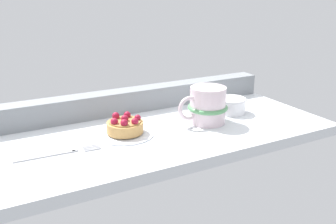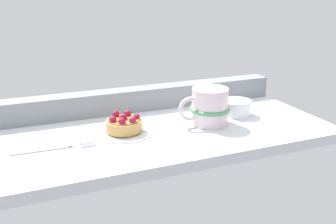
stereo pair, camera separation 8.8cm
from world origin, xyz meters
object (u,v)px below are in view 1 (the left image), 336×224
Objects in this scene: raspberry_tart at (125,125)px; dessert_fork at (59,153)px; dessert_plate at (125,133)px; sugar_bowl at (231,105)px; coffee_mug at (207,105)px.

dessert_fork is at bearing -167.33° from raspberry_tart.
raspberry_tart is (-0.01, -0.01, 2.00)cm from dessert_plate.
sugar_bowl reaches higher than dessert_fork.
sugar_bowl is (31.68, 1.10, -0.07)cm from raspberry_tart.
dessert_plate is 2.00cm from raspberry_tart.
coffee_mug is at bearing -5.82° from dessert_plate.
dessert_plate is 16.51cm from dessert_fork.
sugar_bowl is (10.31, 3.26, -2.35)cm from coffee_mug.
sugar_bowl is at bearing 5.64° from dessert_fork.
raspberry_tart reaches higher than dessert_plate.
raspberry_tart is 0.63× the size of coffee_mug.
dessert_fork is (-16.10, -3.62, -2.00)cm from raspberry_tart.
raspberry_tart is 1.05× the size of sugar_bowl.
coffee_mug reaches higher than raspberry_tart.
dessert_plate is 0.99× the size of coffee_mug.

